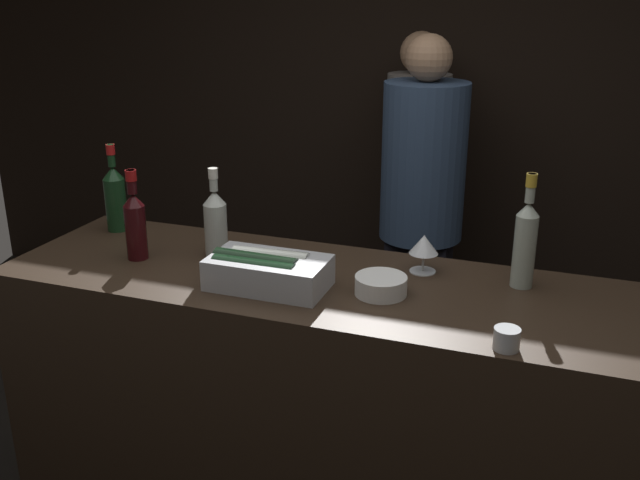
# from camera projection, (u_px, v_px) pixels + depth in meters

# --- Properties ---
(wall_back_chalkboard) EXTENTS (6.40, 0.06, 2.80)m
(wall_back_chalkboard) POSITION_uv_depth(u_px,v_px,m) (443.00, 88.00, 3.94)
(wall_back_chalkboard) COLOR black
(wall_back_chalkboard) RESTS_ON ground_plane
(bar_counter) EXTENTS (2.06, 0.64, 1.06)m
(bar_counter) POSITION_uv_depth(u_px,v_px,m) (317.00, 421.00, 2.44)
(bar_counter) COLOR #2D2116
(bar_counter) RESTS_ON ground_plane
(ice_bin_with_bottles) EXTENTS (0.36, 0.20, 0.11)m
(ice_bin_with_bottles) POSITION_uv_depth(u_px,v_px,m) (266.00, 270.00, 2.18)
(ice_bin_with_bottles) COLOR #B7BABF
(ice_bin_with_bottles) RESTS_ON bar_counter
(bowl_white) EXTENTS (0.16, 0.16, 0.06)m
(bowl_white) POSITION_uv_depth(u_px,v_px,m) (381.00, 285.00, 2.14)
(bowl_white) COLOR white
(bowl_white) RESTS_ON bar_counter
(wine_glass) EXTENTS (0.09, 0.09, 0.13)m
(wine_glass) POSITION_uv_depth(u_px,v_px,m) (424.00, 246.00, 2.28)
(wine_glass) COLOR silver
(wine_glass) RESTS_ON bar_counter
(candle_votive) EXTENTS (0.07, 0.07, 0.06)m
(candle_votive) POSITION_uv_depth(u_px,v_px,m) (507.00, 339.00, 1.82)
(candle_votive) COLOR silver
(candle_votive) RESTS_ON bar_counter
(white_wine_bottle) EXTENTS (0.08, 0.08, 0.31)m
(white_wine_bottle) POSITION_uv_depth(u_px,v_px,m) (215.00, 221.00, 2.41)
(white_wine_bottle) COLOR #B2B7AD
(white_wine_bottle) RESTS_ON bar_counter
(red_wine_bottle_burgundy) EXTENTS (0.08, 0.08, 0.33)m
(red_wine_bottle_burgundy) POSITION_uv_depth(u_px,v_px,m) (115.00, 196.00, 2.66)
(red_wine_bottle_burgundy) COLOR #143319
(red_wine_bottle_burgundy) RESTS_ON bar_counter
(rose_wine_bottle) EXTENTS (0.07, 0.07, 0.36)m
(rose_wine_bottle) POSITION_uv_depth(u_px,v_px,m) (525.00, 240.00, 2.16)
(rose_wine_bottle) COLOR #9EA899
(rose_wine_bottle) RESTS_ON bar_counter
(red_wine_bottle_tall) EXTENTS (0.07, 0.07, 0.31)m
(red_wine_bottle_tall) POSITION_uv_depth(u_px,v_px,m) (135.00, 222.00, 2.38)
(red_wine_bottle_tall) COLOR black
(red_wine_bottle_tall) RESTS_ON bar_counter
(person_in_hoodie) EXTENTS (0.39, 0.39, 1.74)m
(person_in_hoodie) POSITION_uv_depth(u_px,v_px,m) (422.00, 203.00, 3.37)
(person_in_hoodie) COLOR black
(person_in_hoodie) RESTS_ON ground_plane
(person_blond_tee) EXTENTS (0.33, 0.33, 1.72)m
(person_blond_tee) POSITION_uv_depth(u_px,v_px,m) (415.00, 178.00, 3.79)
(person_blond_tee) COLOR black
(person_blond_tee) RESTS_ON ground_plane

